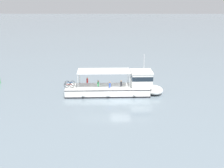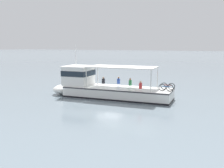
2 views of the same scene
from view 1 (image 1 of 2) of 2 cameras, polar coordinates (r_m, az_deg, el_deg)
ground_plane at (r=35.75m, az=1.72°, el=-3.02°), size 400.00×400.00×0.00m
ferry_main at (r=37.23m, az=1.56°, el=-0.55°), size 3.89×12.94×5.32m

